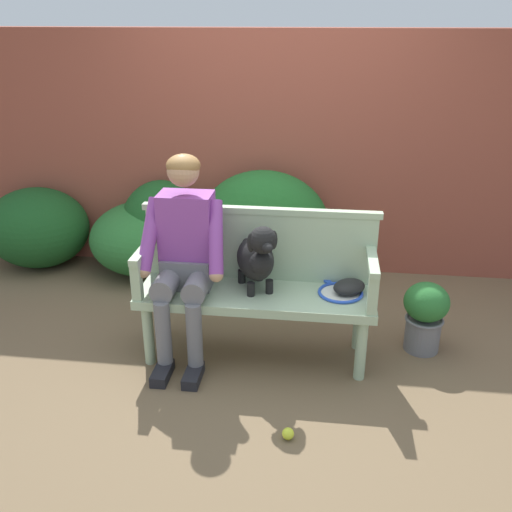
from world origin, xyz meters
TOP-DOWN VIEW (x-y plane):
  - ground_plane at (0.00, 0.00)m, footprint 40.00×40.00m
  - brick_garden_fence at (0.00, 1.61)m, footprint 8.00×0.30m
  - hedge_bush_far_left at (-0.99, 1.29)m, footprint 0.72×0.69m
  - hedge_bush_mid_right at (-1.15, 1.24)m, footprint 0.96×0.94m
  - hedge_bush_mid_left at (-0.09, 1.21)m, footprint 1.10×0.71m
  - hedge_bush_far_right at (-2.14, 1.25)m, footprint 0.91×0.82m
  - garden_bench at (0.00, 0.00)m, footprint 1.52×0.48m
  - bench_backrest at (0.00, 0.21)m, footprint 1.56×0.06m
  - bench_armrest_left_end at (-0.72, -0.09)m, footprint 0.06×0.48m
  - bench_armrest_right_end at (0.72, -0.09)m, footprint 0.06×0.48m
  - person_seated at (-0.45, -0.01)m, footprint 0.56×0.64m
  - dog_on_bench at (0.01, 0.02)m, footprint 0.35×0.47m
  - tennis_racket at (0.53, 0.06)m, footprint 0.42×0.56m
  - baseball_glove at (0.59, 0.05)m, footprint 0.28×0.27m
  - tennis_ball at (0.28, -0.80)m, footprint 0.07×0.07m
  - potted_plant at (1.12, 0.22)m, footprint 0.30×0.30m

SIDE VIEW (x-z plane):
  - ground_plane at x=0.00m, z-range 0.00..0.00m
  - tennis_ball at x=0.28m, z-range 0.00..0.07m
  - potted_plant at x=1.12m, z-range 0.03..0.52m
  - hedge_bush_mid_right at x=-1.15m, z-range 0.00..0.62m
  - hedge_bush_far_right at x=-2.14m, z-range 0.00..0.72m
  - hedge_bush_far_left at x=-0.99m, z-range 0.00..0.82m
  - garden_bench at x=0.00m, z-range 0.17..0.65m
  - hedge_bush_mid_left at x=-0.09m, z-range 0.00..0.96m
  - tennis_racket at x=0.53m, z-range 0.47..0.50m
  - baseball_glove at x=0.59m, z-range 0.48..0.57m
  - bench_armrest_left_end at x=-0.72m, z-range 0.54..0.82m
  - bench_armrest_right_end at x=0.72m, z-range 0.54..0.82m
  - dog_on_bench at x=0.01m, z-range 0.48..0.95m
  - bench_backrest at x=0.00m, z-range 0.48..0.98m
  - person_seated at x=-0.45m, z-range 0.07..1.42m
  - brick_garden_fence at x=0.00m, z-range 0.00..2.03m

